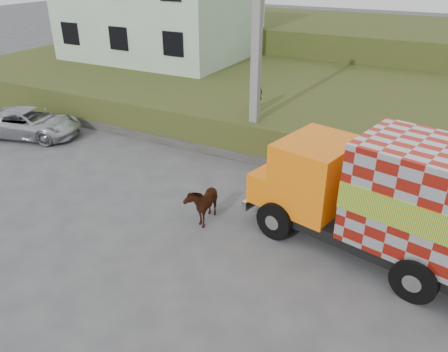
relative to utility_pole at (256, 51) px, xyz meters
The scene contains 10 objects.
ground 6.23m from the utility_pole, 77.74° to the right, with size 120.00×120.00×0.00m, color #474749.
embankment 6.42m from the utility_pole, 79.51° to the left, with size 40.00×12.00×1.50m, color #36501A.
embankment_far 17.62m from the utility_pole, 86.71° to the left, with size 40.00×12.00×3.00m, color #36501A.
retaining_strip 4.02m from the utility_pole, 158.20° to the right, with size 16.00×0.50×0.40m, color #595651.
building 13.07m from the utility_pole, 139.97° to the left, with size 10.00×8.00×6.00m, color silver.
utility_pole is the anchor object (origin of this frame).
cargo_truck 7.64m from the utility_pole, 35.08° to the right, with size 7.76×3.94×3.31m.
cow 5.91m from the utility_pole, 83.59° to the right, with size 0.65×1.43×1.20m, color #38160E.
suv 10.41m from the utility_pole, 165.36° to the right, with size 2.05×4.44×1.23m, color #B2B5BC.
pedestrian 2.19m from the utility_pole, 112.65° to the left, with size 0.57×0.37×1.56m, color #2D2B28.
Camera 1 is at (5.29, -9.68, 7.09)m, focal length 35.00 mm.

